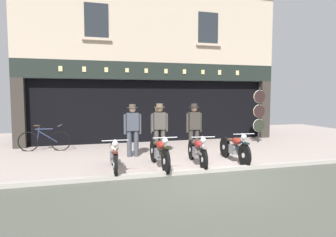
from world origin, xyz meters
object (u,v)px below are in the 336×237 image
at_px(motorcycle_center_right, 234,148).
at_px(assistant_far_right, 160,126).
at_px(motorcycle_left, 114,155).
at_px(salesman_left, 133,128).
at_px(tyre_sign_pole, 259,112).
at_px(motorcycle_center_left, 159,152).
at_px(motorcycle_center, 197,151).
at_px(leaning_bicycle, 44,140).
at_px(salesman_right, 194,125).
at_px(advert_board_near, 92,106).
at_px(shopkeeper_center, 158,127).

relative_size(motorcycle_center_right, assistant_far_right, 1.16).
bearing_deg(motorcycle_left, salesman_left, -112.08).
bearing_deg(tyre_sign_pole, motorcycle_left, -153.80).
xyz_separation_m(motorcycle_center_left, salesman_left, (-0.46, 1.64, 0.50)).
bearing_deg(motorcycle_center, assistant_far_right, -63.54).
bearing_deg(motorcycle_left, leaning_bicycle, -56.07).
xyz_separation_m(motorcycle_left, tyre_sign_pole, (6.23, 3.07, 0.87)).
distance_m(salesman_left, leaning_bicycle, 3.42).
xyz_separation_m(motorcycle_center, tyre_sign_pole, (3.93, 3.06, 0.87)).
xyz_separation_m(salesman_right, tyre_sign_pole, (3.35, 1.25, 0.35)).
bearing_deg(motorcycle_left, motorcycle_center_right, -176.49).
height_order(motorcycle_center_left, motorcycle_center, motorcycle_center_left).
xyz_separation_m(motorcycle_center_left, motorcycle_center, (1.10, 0.02, -0.02)).
height_order(motorcycle_center_left, salesman_right, salesman_right).
distance_m(tyre_sign_pole, advert_board_near, 6.85).
distance_m(shopkeeper_center, salesman_right, 1.23).
bearing_deg(tyre_sign_pole, salesman_left, -165.43).
xyz_separation_m(advert_board_near, leaning_bicycle, (-1.67, -1.11, -1.16)).
distance_m(motorcycle_left, leaning_bicycle, 4.03).
xyz_separation_m(motorcycle_center_left, leaning_bicycle, (-3.33, 3.43, -0.06)).
xyz_separation_m(motorcycle_center, assistant_far_right, (-0.64, 1.80, 0.53)).
relative_size(tyre_sign_pole, leaning_bicycle, 1.29).
bearing_deg(salesman_left, advert_board_near, -63.14).
xyz_separation_m(shopkeeper_center, leaning_bicycle, (-3.79, 1.42, -0.49)).
distance_m(assistant_far_right, leaning_bicycle, 4.16).
bearing_deg(leaning_bicycle, salesman_right, 80.67).
relative_size(motorcycle_center, salesman_left, 1.18).
bearing_deg(motorcycle_center_right, assistant_far_right, -40.31).
bearing_deg(motorcycle_center_left, salesman_left, -73.80).
bearing_deg(motorcycle_center, advert_board_near, -51.68).
xyz_separation_m(shopkeeper_center, salesman_right, (1.22, -0.18, 0.06)).
bearing_deg(motorcycle_left, motorcycle_center_left, -178.20).
height_order(motorcycle_left, leaning_bicycle, leaning_bicycle).
relative_size(shopkeeper_center, salesman_right, 0.94).
bearing_deg(assistant_far_right, advert_board_near, -45.49).
distance_m(salesman_left, salesman_right, 2.16).
height_order(assistant_far_right, tyre_sign_pole, tyre_sign_pole).
relative_size(shopkeeper_center, leaning_bicycle, 0.88).
bearing_deg(motorcycle_center_left, tyre_sign_pole, -148.14).
bearing_deg(advert_board_near, salesman_left, -67.67).
relative_size(motorcycle_left, advert_board_near, 2.20).
distance_m(motorcycle_center_right, salesman_left, 3.20).
height_order(motorcycle_center_left, motorcycle_center_right, motorcycle_center_left).
xyz_separation_m(motorcycle_center_right, salesman_left, (-2.76, 1.55, 0.50)).
bearing_deg(advert_board_near, motorcycle_center_right, -48.44).
distance_m(salesman_right, advert_board_near, 4.35).
height_order(salesman_left, shopkeeper_center, salesman_left).
xyz_separation_m(salesman_left, tyre_sign_pole, (5.50, 1.43, 0.36)).
bearing_deg(salesman_right, motorcycle_center_left, 47.58).
relative_size(salesman_left, salesman_right, 1.00).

